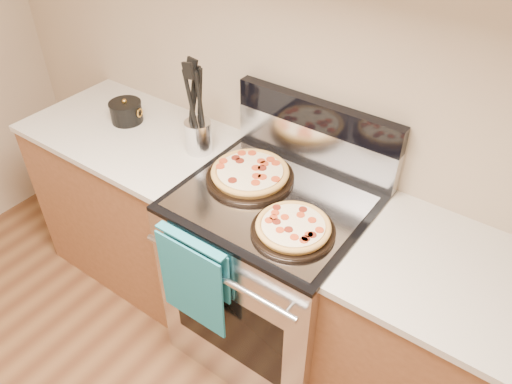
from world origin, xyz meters
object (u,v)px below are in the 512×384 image
Objects in this scene: pepperoni_pizza_back at (250,174)px; pepperoni_pizza_front at (293,228)px; utensil_crock at (198,136)px; saucepan at (126,113)px; range_body at (272,277)px.

pepperoni_pizza_back is 0.36m from pepperoni_pizza_front.
pepperoni_pizza_back is 2.42× the size of utensil_crock.
pepperoni_pizza_back is 0.34m from utensil_crock.
pepperoni_pizza_front is at bearing -19.24° from utensil_crock.
utensil_crock is 0.47m from saucepan.
utensil_crock is at bearing 1.15° from saucepan.
saucepan is (-0.80, 0.05, 0.01)m from pepperoni_pizza_back.
range_body is at bearing 142.80° from pepperoni_pizza_front.
utensil_crock is (-0.65, 0.23, 0.04)m from pepperoni_pizza_front.
pepperoni_pizza_front is (0.32, -0.17, -0.00)m from pepperoni_pizza_back.
range_body is 0.52m from pepperoni_pizza_back.
saucepan is (-1.12, 0.22, 0.01)m from pepperoni_pizza_front.
pepperoni_pizza_back is (-0.15, 0.04, 0.50)m from range_body.
pepperoni_pizza_front is at bearing -28.07° from pepperoni_pizza_back.
utensil_crock reaches higher than saucepan.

